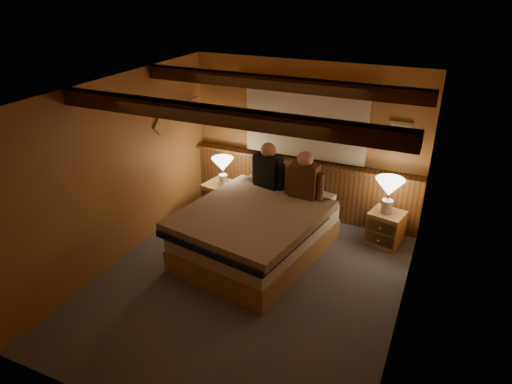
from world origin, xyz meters
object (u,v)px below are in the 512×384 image
Objects in this scene: lamp_right at (389,189)px; person_right at (304,178)px; lamp_left at (223,166)px; nightstand_left at (222,199)px; bed at (256,231)px; person_left at (268,168)px; nightstand_right at (385,228)px; duffel_bag at (235,206)px.

person_right reaches higher than lamp_right.
nightstand_left is at bearing 169.12° from lamp_left.
bed is 3.39× the size of person_left.
nightstand_right is at bearing 43.21° from bed.
nightstand_left is 1.09m from person_left.
bed is 4.55× the size of lamp_right.
duffel_bag is at bearing -165.04° from nightstand_right.
nightstand_left is at bearing -172.95° from person_left.
bed is at bearing -124.11° from person_right.
nightstand_right is at bearing 19.30° from lamp_right.
person_left is 1.25× the size of duffel_bag.
bed is 0.97m from person_right.
person_left is (-1.69, -0.29, 0.73)m from nightstand_right.
lamp_right is 0.93× the size of duffel_bag.
nightstand_right is 0.76× the size of person_left.
nightstand_left is at bearing 149.61° from bed.
lamp_right is at bearing 14.46° from nightstand_left.
nightstand_left is at bearing -175.66° from lamp_right.
lamp_left reaches higher than bed.
person_left reaches higher than lamp_right.
nightstand_right is at bearing -10.85° from duffel_bag.
lamp_right is 1.16m from person_right.
lamp_left is (0.04, -0.01, 0.58)m from nightstand_left.
nightstand_right is 1.86m from person_left.
lamp_left reaches higher than nightstand_left.
lamp_left is at bearing -164.28° from duffel_bag.
nightstand_left is 1.08× the size of nightstand_right.
bed is 5.27× the size of lamp_left.
lamp_left is at bearing -172.70° from person_left.
nightstand_left is 2.52m from nightstand_right.
lamp_left is 0.86× the size of lamp_right.
duffel_bag is (-2.32, -0.12, -0.09)m from nightstand_right.
person_right is (-1.08, -0.40, 0.13)m from lamp_right.
person_left is at bearing 3.94° from nightstand_left.
bed is at bearing -63.04° from duffel_bag.
nightstand_right is at bearing 4.73° from lamp_left.
person_left is (-1.67, -0.28, 0.13)m from lamp_right.
bed is 1.27m from nightstand_left.
bed is 1.20m from duffel_bag.
nightstand_right is (2.51, 0.20, -0.03)m from nightstand_left.
person_left reaches higher than duffel_bag.
person_right is at bearing -147.76° from nightstand_right.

